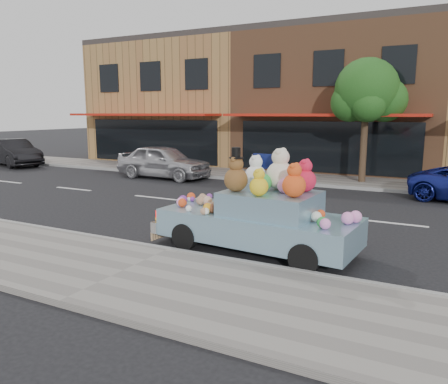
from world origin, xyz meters
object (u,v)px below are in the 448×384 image
Objects in this scene: car_dark at (14,153)px; art_car at (260,215)px; street_tree at (367,96)px; car_silver at (164,161)px.

art_car reaches higher than car_dark.
street_tree is 19.33m from car_dark.
art_car reaches higher than car_silver.
street_tree reaches higher than car_dark.
street_tree reaches higher than car_silver.
car_silver reaches higher than car_dark.
car_silver is 10.40m from car_dark.
street_tree is 1.13× the size of art_car.
art_car is (8.18, -8.05, 0.04)m from car_silver.
car_dark is (-10.40, 0.02, -0.02)m from car_silver.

